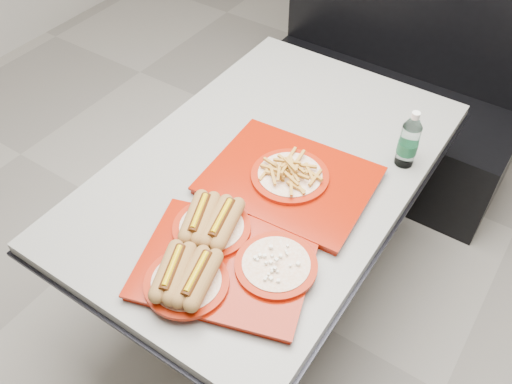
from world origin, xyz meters
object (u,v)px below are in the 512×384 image
Objects in this scene: diner_table at (267,200)px; booth_bench at (387,92)px; tray_near at (219,257)px; tray_far at (290,177)px; water_bottle at (409,142)px.

diner_table is 1.05× the size of booth_bench.
tray_near is 1.04× the size of tray_far.
water_bottle is (0.37, -0.83, 0.44)m from booth_bench.
tray_far is (-0.01, 0.38, -0.01)m from tray_near.
tray_far is at bearing 90.82° from tray_near.
booth_bench reaches higher than water_bottle.
booth_bench is 1.19m from tray_far.
booth_bench reaches higher than tray_far.
booth_bench reaches higher than tray_near.
water_bottle is at bearing 69.24° from tray_near.
diner_table is 6.79× the size of water_bottle.
booth_bench is at bearing 114.00° from water_bottle.
booth_bench is (0.00, 1.09, -0.18)m from diner_table.
water_bottle is (0.26, 0.30, 0.06)m from tray_far.
diner_table is 0.52m from water_bottle.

